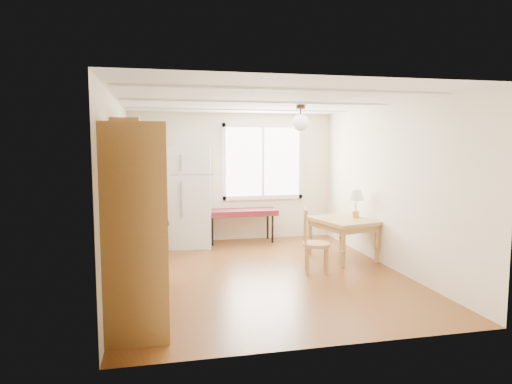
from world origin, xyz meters
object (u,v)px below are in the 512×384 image
object	(u,v)px
refrigerator	(190,197)
chair	(311,237)
bench	(241,213)
dining_table	(342,225)

from	to	relation	value
refrigerator	chair	size ratio (longest dim) A/B	1.95
bench	chair	world-z (taller)	chair
chair	bench	bearing A→B (deg)	118.87
bench	dining_table	xyz separation A→B (m)	(1.40, -1.62, -0.00)
refrigerator	chair	world-z (taller)	refrigerator
bench	chair	size ratio (longest dim) A/B	1.47
bench	dining_table	bearing A→B (deg)	-49.12
chair	refrigerator	bearing A→B (deg)	139.48
refrigerator	bench	size ratio (longest dim) A/B	1.33
refrigerator	dining_table	xyz separation A→B (m)	(2.37, -1.54, -0.35)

